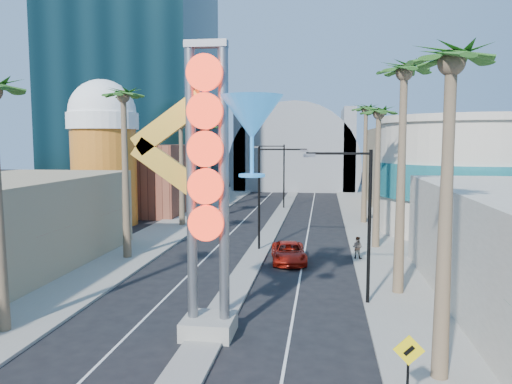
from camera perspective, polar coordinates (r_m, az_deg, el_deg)
name	(u,v)px	position (r m, az deg, el deg)	size (l,w,h in m)	color
ground	(191,366)	(20.04, -7.45, -19.07)	(240.00, 240.00, 0.00)	black
sidewalk_west	(191,218)	(55.08, -7.48, -2.93)	(5.00, 100.00, 0.15)	gray
sidewalk_east	(368,221)	(53.38, 12.64, -3.30)	(5.00, 100.00, 0.15)	gray
median	(280,215)	(56.35, 2.70, -2.69)	(1.60, 84.00, 0.15)	gray
hotel_tower	(134,23)	(76.35, -13.77, 18.22)	(20.00, 20.00, 50.00)	black
brick_filler_west	(143,179)	(59.47, -12.83, 1.43)	(10.00, 10.00, 8.00)	brown
filler_east	(412,168)	(66.55, 17.38, 2.63)	(10.00, 20.00, 10.00)	tan
beer_mug	(103,147)	(52.31, -17.03, 4.95)	(7.00, 7.00, 14.50)	#B75A18
turquoise_building	(469,176)	(49.41, 23.15, 1.68)	(16.60, 16.60, 10.60)	#B2A997
canopy	(296,164)	(89.75, 4.63, 3.19)	(22.00, 16.00, 22.00)	slate
neon_sign	(226,168)	(20.91, -3.43, 2.77)	(6.53, 2.60, 12.55)	gray
ped_sign	(408,365)	(16.10, 17.01, -18.38)	(0.92, 0.12, 2.66)	black
streetlight_0	(266,188)	(37.93, 1.17, 0.48)	(3.79, 0.25, 8.00)	black
streetlight_1	(280,170)	(61.86, 2.71, 2.55)	(3.79, 0.25, 8.00)	black
streetlight_2	(360,212)	(25.84, 11.81, -2.27)	(3.45, 0.25, 8.00)	black
palm_1	(124,106)	(36.35, -14.90, 9.43)	(2.40, 2.40, 12.70)	brown
palm_2	(181,130)	(49.51, -8.59, 7.00)	(2.40, 2.40, 11.20)	brown
palm_3	(209,132)	(61.12, -5.41, 6.81)	(2.40, 2.40, 11.20)	brown
palm_4	(451,82)	(18.11, 21.37, 11.65)	(2.40, 2.40, 12.20)	brown
palm_5	(404,87)	(27.97, 16.54, 11.44)	(2.40, 2.40, 13.20)	brown
palm_6	(379,121)	(39.76, 13.84, 7.85)	(2.40, 2.40, 11.70)	brown
palm_7	(366,117)	(51.74, 12.45, 8.36)	(2.40, 2.40, 12.70)	brown
red_pickup	(289,253)	(35.02, 3.77, -6.92)	(2.30, 4.99, 1.39)	#AA190D
pedestrian_b	(357,247)	(36.17, 11.50, -6.23)	(0.76, 0.59, 1.56)	gray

